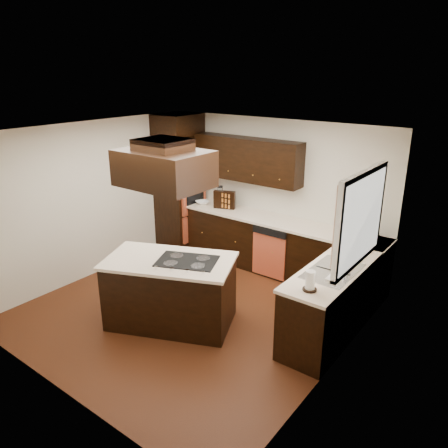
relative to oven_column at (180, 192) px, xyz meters
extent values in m
cube|color=#632E15|center=(1.78, -1.71, -1.07)|extent=(4.20, 4.20, 0.02)
cube|color=silver|center=(1.78, -1.71, 1.45)|extent=(4.20, 4.20, 0.02)
cube|color=beige|center=(1.78, 0.40, 0.19)|extent=(4.20, 0.02, 2.50)
cube|color=beige|center=(1.78, -3.81, 0.19)|extent=(4.20, 0.02, 2.50)
cube|color=beige|center=(-0.33, -1.71, 0.19)|extent=(0.02, 4.20, 2.50)
cube|color=beige|center=(3.88, -1.71, 0.19)|extent=(0.02, 4.20, 2.50)
cube|color=black|center=(0.00, 0.00, 0.00)|extent=(0.65, 0.75, 2.12)
cube|color=#DA5935|center=(0.35, 0.00, 0.06)|extent=(0.05, 0.62, 0.78)
cube|color=black|center=(1.81, 0.09, -0.62)|extent=(2.93, 0.60, 0.88)
cube|color=black|center=(3.58, -0.80, -0.62)|extent=(0.60, 2.40, 0.88)
cube|color=#FDE6CB|center=(1.81, 0.08, -0.16)|extent=(2.93, 0.63, 0.04)
cube|color=#FDE6CB|center=(3.56, -0.80, -0.16)|extent=(0.63, 2.40, 0.04)
cube|color=black|center=(1.34, 0.23, 0.75)|extent=(2.00, 0.34, 0.72)
cube|color=#DA5935|center=(2.10, -0.20, -0.66)|extent=(0.60, 0.05, 0.72)
cube|color=white|center=(3.85, -1.16, 0.59)|extent=(0.06, 1.32, 1.12)
cube|color=white|center=(3.87, -1.16, 0.59)|extent=(0.00, 1.20, 1.00)
cube|color=beige|center=(3.79, -1.57, 0.64)|extent=(0.02, 0.34, 0.90)
cube|color=beige|center=(3.79, -0.74, 0.64)|extent=(0.02, 0.34, 0.90)
cube|color=silver|center=(3.58, -1.16, -0.14)|extent=(0.52, 0.84, 0.01)
cube|color=black|center=(1.75, -2.11, -0.62)|extent=(1.81, 1.44, 0.88)
cube|color=#FDE6CB|center=(1.75, -2.11, -0.16)|extent=(1.89, 1.52, 0.04)
cube|color=black|center=(1.97, -2.01, -0.13)|extent=(0.89, 0.77, 0.01)
cube|color=black|center=(1.88, -2.25, 1.10)|extent=(1.05, 0.72, 0.42)
cube|color=black|center=(1.88, -2.25, 1.38)|extent=(0.55, 0.50, 0.13)
cylinder|color=silver|center=(0.87, 0.10, -0.09)|extent=(0.15, 0.15, 0.10)
cone|color=silver|center=(0.87, 0.10, 0.09)|extent=(0.13, 0.13, 0.26)
cube|color=black|center=(1.00, 0.07, 0.02)|extent=(0.39, 0.22, 0.31)
imported|color=white|center=(0.52, 0.03, -0.11)|extent=(0.31, 0.31, 0.06)
imported|color=white|center=(3.52, -0.75, -0.05)|extent=(0.09, 0.09, 0.19)
cylinder|color=white|center=(3.57, -1.77, -0.02)|extent=(0.11, 0.11, 0.23)
camera|label=1|loc=(5.42, -5.79, 2.19)|focal=35.00mm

